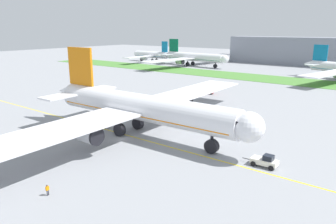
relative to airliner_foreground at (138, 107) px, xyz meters
name	(u,v)px	position (x,y,z in m)	size (l,w,h in m)	color
ground_plane	(121,138)	(-1.40, -4.36, -6.48)	(600.00, 600.00, 0.00)	gray
apron_taxi_line	(128,136)	(-1.40, -1.95, -6.48)	(280.00, 0.36, 0.01)	yellow
grass_median_strip	(280,80)	(-1.40, 99.94, -6.43)	(320.00, 24.00, 0.10)	#4C8438
airliner_foreground	(138,107)	(0.00, 0.00, 0.00)	(57.89, 91.60, 19.09)	white
pushback_tug	(265,161)	(29.53, 0.61, -5.45)	(6.39, 2.57, 2.24)	white
ground_crew_wingwalker_port	(47,189)	(8.13, -28.52, -5.45)	(0.27, 0.59, 1.70)	black
ground_crew_marshaller_front	(105,125)	(-9.37, -1.68, -5.44)	(0.46, 0.51, 1.71)	black
service_truck_fuel_bowser	(186,99)	(-9.10, 32.39, -4.97)	(4.35, 2.65, 2.76)	black
service_truck_catering_van	(208,90)	(-11.53, 50.68, -4.87)	(5.10, 3.86, 3.03)	#B21E19
parked_airliner_far_left	(153,55)	(-103.77, 128.63, -1.47)	(36.16, 55.28, 14.82)	white
parked_airliner_far_centre	(193,57)	(-65.71, 124.21, -0.80)	(52.08, 83.18, 16.75)	white
terminal_building	(325,52)	(1.99, 172.47, 2.52)	(122.36, 20.00, 18.00)	gray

